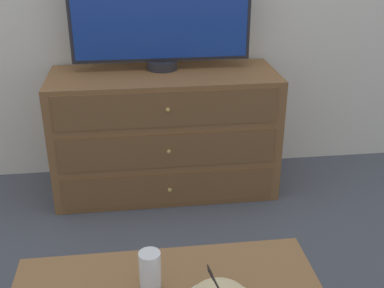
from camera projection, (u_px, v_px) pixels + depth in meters
name	position (u px, v px, depth m)	size (l,w,h in m)	color
ground_plane	(148.00, 166.00, 3.19)	(12.00, 12.00, 0.00)	#474C56
dresser	(165.00, 133.00, 2.80)	(1.27, 0.52, 0.71)	brown
tv	(161.00, 5.00, 2.59)	(1.00, 0.17, 0.69)	#232328
drink_cup	(150.00, 272.00, 1.42)	(0.07, 0.07, 0.12)	white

